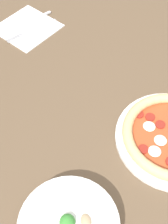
{
  "coord_description": "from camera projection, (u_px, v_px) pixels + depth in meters",
  "views": [
    {
      "loc": [
        -0.31,
        0.41,
        1.41
      ],
      "look_at": [
        0.05,
        0.08,
        0.76
      ],
      "focal_mm": 50.0,
      "sensor_mm": 36.0,
      "label": 1
    }
  ],
  "objects": [
    {
      "name": "knife",
      "position": [
        26.0,
        23.0,
        1.07
      ],
      "size": [
        0.04,
        0.22,
        0.01
      ],
      "rotation": [
        0.0,
        0.0,
        1.46
      ],
      "color": "silver",
      "rests_on": "napkin"
    },
    {
      "name": "ground_plane",
      "position": [
        104.0,
        207.0,
        1.44
      ],
      "size": [
        8.0,
        8.0,
        0.0
      ],
      "primitive_type": "plane",
      "color": "#333338"
    },
    {
      "name": "napkin",
      "position": [
        27.0,
        28.0,
        1.06
      ],
      "size": [
        0.2,
        0.2,
        0.0
      ],
      "color": "white",
      "rests_on": "dining_table"
    },
    {
      "name": "fork",
      "position": [
        33.0,
        30.0,
        1.04
      ],
      "size": [
        0.03,
        0.19,
        0.0
      ],
      "rotation": [
        0.0,
        0.0,
        1.46
      ],
      "color": "silver",
      "rests_on": "napkin"
    },
    {
      "name": "dining_table",
      "position": [
        116.0,
        129.0,
        0.91
      ],
      "size": [
        1.38,
        1.09,
        0.74
      ],
      "color": "brown",
      "rests_on": "ground_plane"
    }
  ]
}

